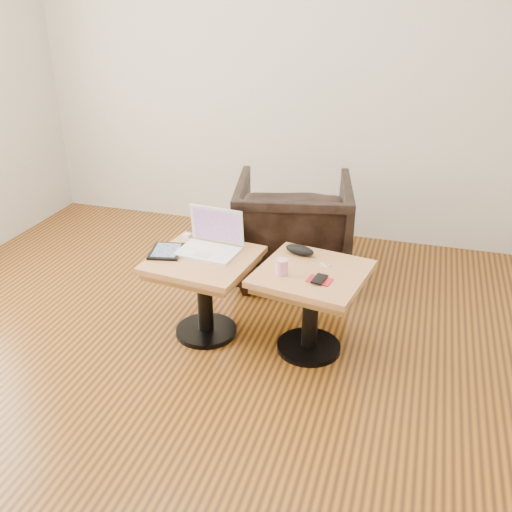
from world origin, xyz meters
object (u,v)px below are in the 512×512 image
(side_table_left, at_px, (204,277))
(striped_cup, at_px, (282,267))
(side_table_right, at_px, (311,291))
(laptop, at_px, (211,243))
(armchair, at_px, (293,229))

(side_table_left, bearing_deg, striped_cup, -2.17)
(side_table_right, bearing_deg, laptop, -177.35)
(side_table_right, height_order, laptop, laptop)
(side_table_right, xyz_separation_m, striped_cup, (-0.15, -0.09, 0.17))
(armchair, bearing_deg, laptop, 57.46)
(laptop, bearing_deg, striped_cup, -13.77)
(armchair, bearing_deg, side_table_right, 97.89)
(side_table_left, xyz_separation_m, side_table_right, (0.62, 0.01, 0.00))
(side_table_left, distance_m, striped_cup, 0.51)
(side_table_right, relative_size, armchair, 0.82)
(laptop, relative_size, armchair, 0.45)
(laptop, xyz_separation_m, armchair, (0.30, 0.79, -0.20))
(side_table_left, bearing_deg, armchair, 77.14)
(side_table_left, relative_size, striped_cup, 7.15)
(side_table_left, bearing_deg, side_table_right, 7.81)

